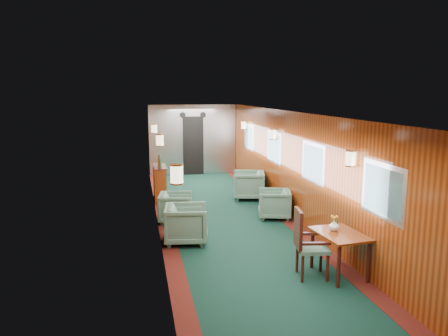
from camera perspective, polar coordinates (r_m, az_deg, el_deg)
name	(u,v)px	position (r m, az deg, el deg)	size (l,w,h in m)	color
room	(228,149)	(9.21, 0.55, 2.50)	(12.00, 12.10, 2.40)	black
bulkhead	(193,140)	(15.06, -4.08, 3.66)	(2.98, 0.17, 2.39)	#B7B9BE
windows_right	(291,154)	(9.88, 8.72, 1.81)	(0.02, 8.60, 0.80)	silver
wall_sconces	(223,139)	(9.74, -0.14, 3.83)	(2.97, 7.97, 0.25)	beige
dining_table	(340,240)	(7.06, 14.90, -9.05)	(0.73, 0.97, 0.68)	maroon
side_chair	(306,241)	(6.86, 10.67, -9.33)	(0.54, 0.57, 1.08)	#1E463B
credenza	(160,183)	(11.59, -8.41, -1.91)	(0.32, 1.02, 1.19)	maroon
flower_vase	(334,225)	(7.09, 14.17, -7.29)	(0.16, 0.16, 0.17)	silver
armchair_left_near	(186,224)	(8.34, -4.94, -7.29)	(0.77, 0.80, 0.73)	#1E463B
armchair_left_far	(176,208)	(9.65, -6.32, -5.16)	(0.69, 0.71, 0.65)	#1E463B
armchair_right_near	(274,204)	(9.96, 6.58, -4.68)	(0.69, 0.71, 0.65)	#1E463B
armchair_right_far	(249,185)	(11.65, 3.23, -2.24)	(0.79, 0.82, 0.74)	#1E463B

